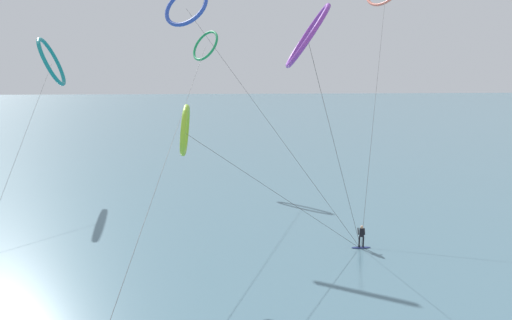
{
  "coord_description": "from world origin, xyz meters",
  "views": [
    {
      "loc": [
        -1.35,
        0.03,
        13.2
      ],
      "look_at": [
        0.0,
        21.58,
        8.74
      ],
      "focal_mm": 33.03,
      "sensor_mm": 36.0,
      "label": 1
    }
  ],
  "objects_px": {
    "kite_violet": "(308,36)",
    "kite_cobalt": "(186,7)",
    "kite_lime": "(185,130)",
    "surfer_navy": "(361,238)",
    "kite_teal": "(52,62)",
    "kite_emerald": "(205,46)"
  },
  "relations": [
    {
      "from": "kite_emerald",
      "to": "kite_cobalt",
      "type": "distance_m",
      "value": 13.15
    },
    {
      "from": "kite_violet",
      "to": "kite_lime",
      "type": "bearing_deg",
      "value": -106.39
    },
    {
      "from": "kite_cobalt",
      "to": "kite_teal",
      "type": "bearing_deg",
      "value": -174.14
    },
    {
      "from": "kite_teal",
      "to": "kite_cobalt",
      "type": "relative_size",
      "value": 1.24
    },
    {
      "from": "kite_teal",
      "to": "kite_cobalt",
      "type": "distance_m",
      "value": 17.67
    },
    {
      "from": "kite_lime",
      "to": "kite_cobalt",
      "type": "distance_m",
      "value": 18.58
    },
    {
      "from": "kite_teal",
      "to": "kite_lime",
      "type": "height_order",
      "value": "kite_teal"
    },
    {
      "from": "kite_lime",
      "to": "kite_violet",
      "type": "bearing_deg",
      "value": 69.91
    },
    {
      "from": "kite_violet",
      "to": "kite_emerald",
      "type": "height_order",
      "value": "kite_emerald"
    },
    {
      "from": "kite_emerald",
      "to": "kite_cobalt",
      "type": "xyz_separation_m",
      "value": [
        -1.15,
        -12.72,
        3.13
      ]
    },
    {
      "from": "kite_violet",
      "to": "kite_cobalt",
      "type": "xyz_separation_m",
      "value": [
        -8.32,
        18.61,
        3.66
      ]
    },
    {
      "from": "surfer_navy",
      "to": "kite_emerald",
      "type": "distance_m",
      "value": 33.18
    },
    {
      "from": "kite_violet",
      "to": "kite_teal",
      "type": "relative_size",
      "value": 0.65
    },
    {
      "from": "surfer_navy",
      "to": "kite_emerald",
      "type": "height_order",
      "value": "kite_emerald"
    },
    {
      "from": "kite_teal",
      "to": "kite_cobalt",
      "type": "height_order",
      "value": "kite_cobalt"
    },
    {
      "from": "kite_violet",
      "to": "kite_emerald",
      "type": "distance_m",
      "value": 32.15
    },
    {
      "from": "surfer_navy",
      "to": "kite_violet",
      "type": "xyz_separation_m",
      "value": [
        -4.91,
        -3.99,
        13.88
      ]
    },
    {
      "from": "surfer_navy",
      "to": "kite_violet",
      "type": "height_order",
      "value": "kite_violet"
    },
    {
      "from": "surfer_navy",
      "to": "kite_cobalt",
      "type": "bearing_deg",
      "value": -37.39
    },
    {
      "from": "surfer_navy",
      "to": "kite_emerald",
      "type": "bearing_deg",
      "value": -55.69
    },
    {
      "from": "surfer_navy",
      "to": "kite_emerald",
      "type": "xyz_separation_m",
      "value": [
        -12.09,
        27.34,
        14.4
      ]
    },
    {
      "from": "kite_cobalt",
      "to": "kite_violet",
      "type": "bearing_deg",
      "value": -34.57
    }
  ]
}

